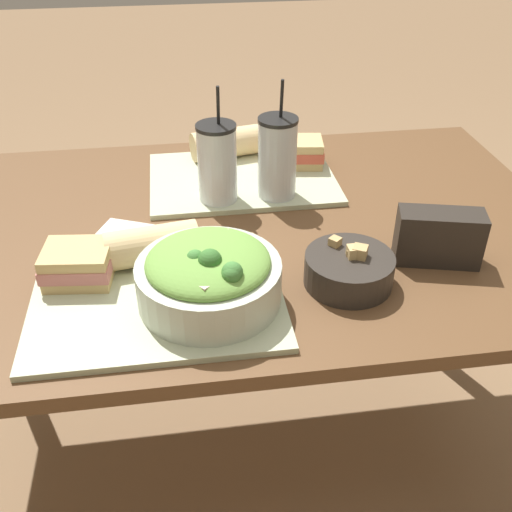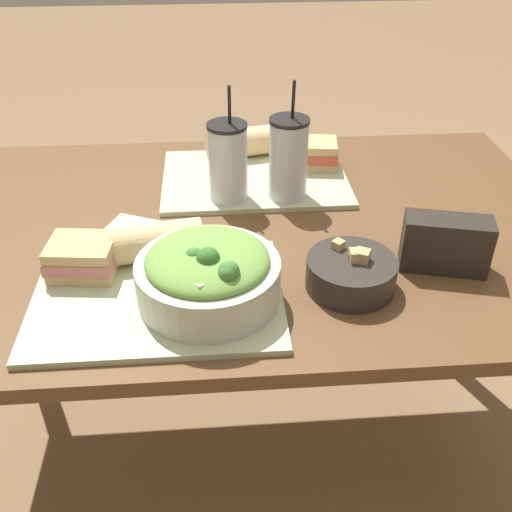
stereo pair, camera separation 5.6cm
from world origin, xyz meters
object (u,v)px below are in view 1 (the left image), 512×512
at_px(sandwich_far, 297,152).
at_px(baguette_far, 227,143).
at_px(baguette_near, 153,245).
at_px(chip_bag, 439,237).
at_px(sandwich_near, 78,264).
at_px(soup_bowl, 349,268).
at_px(napkin_folded, 134,238).
at_px(drink_cup_dark, 217,165).
at_px(salad_bowl, 209,275).
at_px(drink_cup_red, 277,160).

relative_size(sandwich_far, baguette_far, 0.76).
xyz_separation_m(baguette_near, baguette_far, (0.18, 0.45, -0.00)).
height_order(sandwich_far, chip_bag, chip_bag).
height_order(sandwich_near, baguette_far, baguette_far).
height_order(soup_bowl, napkin_folded, soup_bowl).
xyz_separation_m(baguette_far, drink_cup_dark, (-0.04, -0.22, 0.05)).
xyz_separation_m(salad_bowl, drink_cup_dark, (0.05, 0.36, 0.03)).
bearing_deg(drink_cup_red, sandwich_near, -146.89).
bearing_deg(chip_bag, salad_bowl, -155.95).
height_order(baguette_near, drink_cup_red, drink_cup_red).
xyz_separation_m(drink_cup_dark, chip_bag, (0.39, -0.29, -0.04)).
bearing_deg(baguette_far, baguette_near, 145.63).
bearing_deg(salad_bowl, soup_bowl, 6.49).
bearing_deg(soup_bowl, drink_cup_red, 102.60).
bearing_deg(baguette_far, salad_bowl, 159.18).
xyz_separation_m(sandwich_far, napkin_folded, (-0.39, -0.27, -0.04)).
xyz_separation_m(chip_bag, napkin_folded, (-0.58, 0.16, -0.05)).
distance_m(soup_bowl, drink_cup_dark, 0.40).
bearing_deg(sandwich_far, baguette_near, -124.86).
bearing_deg(chip_bag, sandwich_near, -167.44).
distance_m(salad_bowl, napkin_folded, 0.28).
bearing_deg(sandwich_near, napkin_folded, 64.18).
height_order(chip_bag, napkin_folded, chip_bag).
bearing_deg(soup_bowl, baguette_far, 106.51).
height_order(salad_bowl, drink_cup_red, drink_cup_red).
xyz_separation_m(sandwich_near, baguette_far, (0.32, 0.48, 0.00)).
height_order(baguette_far, drink_cup_red, drink_cup_red).
xyz_separation_m(salad_bowl, napkin_folded, (-0.14, 0.24, -0.06)).
height_order(baguette_near, napkin_folded, baguette_near).
relative_size(soup_bowl, napkin_folded, 0.82).
bearing_deg(sandwich_near, chip_bag, 4.58).
xyz_separation_m(sandwich_near, baguette_near, (0.13, 0.04, 0.00)).
bearing_deg(salad_bowl, drink_cup_red, 63.57).
bearing_deg(sandwich_near, drink_cup_dark, 50.26).
bearing_deg(sandwich_far, drink_cup_dark, -136.30).
distance_m(sandwich_near, baguette_near, 0.14).
xyz_separation_m(baguette_far, chip_bag, (0.35, -0.51, 0.00)).
bearing_deg(baguette_near, napkin_folded, 13.26).
bearing_deg(drink_cup_dark, napkin_folded, -146.64).
xyz_separation_m(baguette_near, drink_cup_red, (0.27, 0.23, 0.05)).
bearing_deg(sandwich_near, baguette_near, 21.74).
distance_m(baguette_near, drink_cup_dark, 0.27).
bearing_deg(sandwich_near, sandwich_far, 47.02).
xyz_separation_m(sandwich_near, chip_bag, (0.67, -0.02, 0.01)).
relative_size(soup_bowl, sandwich_far, 1.17).
height_order(salad_bowl, sandwich_far, salad_bowl).
bearing_deg(sandwich_far, baguette_far, 165.14).
relative_size(salad_bowl, baguette_far, 1.35).
bearing_deg(soup_bowl, chip_bag, 14.07).
distance_m(baguette_far, drink_cup_red, 0.24).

